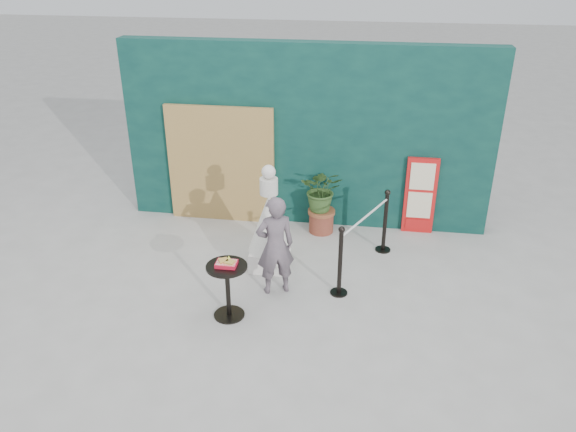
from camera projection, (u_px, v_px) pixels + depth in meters
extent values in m
plane|color=#ADAAA5|center=(274.00, 330.00, 7.01)|extent=(60.00, 60.00, 0.00)
cube|color=#0A2D2B|center=(306.00, 136.00, 9.14)|extent=(6.00, 0.30, 3.00)
cube|color=tan|center=(221.00, 165.00, 9.36)|extent=(1.80, 0.08, 2.00)
imported|color=#675861|center=(275.00, 246.00, 7.48)|extent=(0.61, 0.52, 1.43)
cube|color=red|center=(420.00, 196.00, 9.09)|extent=(0.50, 0.06, 1.30)
cube|color=beige|center=(422.00, 177.00, 8.91)|extent=(0.38, 0.02, 0.45)
cube|color=beige|center=(419.00, 205.00, 9.13)|extent=(0.38, 0.02, 0.45)
cube|color=red|center=(417.00, 224.00, 9.28)|extent=(0.38, 0.02, 0.18)
cube|color=white|center=(270.00, 258.00, 8.31)|extent=(0.54, 0.54, 0.29)
cone|color=white|center=(269.00, 222.00, 8.05)|extent=(0.63, 0.63, 0.88)
cylinder|color=silver|center=(269.00, 186.00, 7.80)|extent=(0.26, 0.26, 0.24)
sphere|color=white|center=(269.00, 172.00, 7.71)|extent=(0.20, 0.20, 0.20)
cylinder|color=black|center=(229.00, 315.00, 7.27)|extent=(0.40, 0.40, 0.02)
cylinder|color=black|center=(228.00, 292.00, 7.12)|extent=(0.06, 0.06, 0.72)
cylinder|color=black|center=(227.00, 267.00, 6.95)|extent=(0.52, 0.52, 0.03)
cube|color=red|center=(226.00, 264.00, 6.94)|extent=(0.26, 0.19, 0.05)
cube|color=red|center=(226.00, 262.00, 6.92)|extent=(0.24, 0.17, 0.00)
cube|color=gold|center=(223.00, 260.00, 6.93)|extent=(0.15, 0.14, 0.02)
cube|color=#E5C053|center=(230.00, 262.00, 6.89)|extent=(0.13, 0.13, 0.02)
cone|color=#F7FD42|center=(229.00, 258.00, 6.95)|extent=(0.06, 0.06, 0.06)
cylinder|color=brown|center=(321.00, 222.00, 9.31)|extent=(0.40, 0.40, 0.34)
cylinder|color=#945630|center=(322.00, 212.00, 9.22)|extent=(0.45, 0.45, 0.06)
imported|color=#315122|center=(322.00, 189.00, 9.05)|extent=(0.66, 0.58, 0.74)
cylinder|color=black|center=(339.00, 292.00, 7.73)|extent=(0.24, 0.24, 0.02)
cylinder|color=black|center=(340.00, 263.00, 7.52)|extent=(0.06, 0.06, 0.96)
sphere|color=black|center=(342.00, 230.00, 7.30)|extent=(0.09, 0.09, 0.09)
cylinder|color=black|center=(383.00, 250.00, 8.80)|extent=(0.24, 0.24, 0.02)
cylinder|color=black|center=(385.00, 223.00, 8.59)|extent=(0.06, 0.06, 0.96)
sphere|color=black|center=(388.00, 192.00, 8.37)|extent=(0.09, 0.09, 0.09)
cylinder|color=silver|center=(366.00, 217.00, 7.88)|extent=(0.63, 1.31, 0.03)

